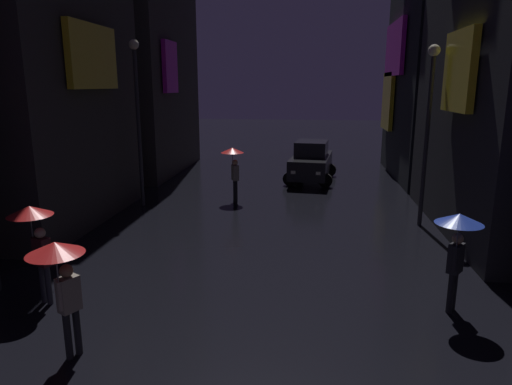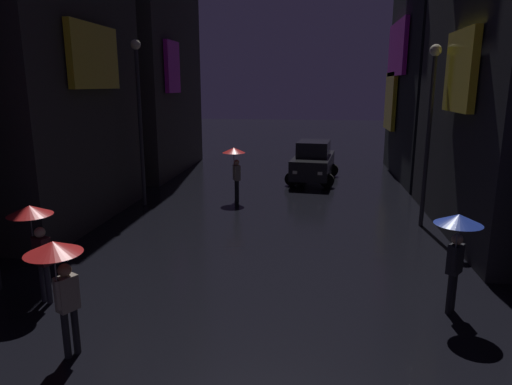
{
  "view_description": "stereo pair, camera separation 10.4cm",
  "coord_description": "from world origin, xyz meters",
  "px_view_note": "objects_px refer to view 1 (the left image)",
  "views": [
    {
      "loc": [
        1.36,
        -1.52,
        4.52
      ],
      "look_at": [
        0.0,
        9.74,
        1.84
      ],
      "focal_mm": 32.0,
      "sensor_mm": 36.0,
      "label": 1
    },
    {
      "loc": [
        1.46,
        -1.5,
        4.52
      ],
      "look_at": [
        0.0,
        9.74,
        1.84
      ],
      "focal_mm": 32.0,
      "sensor_mm": 36.0,
      "label": 2
    }
  ],
  "objects_px": {
    "pedestrian_far_right_red": "(34,227)",
    "streetlamp_left_far": "(137,106)",
    "pedestrian_midstreet_left_blue": "(458,235)",
    "pedestrian_near_crossing_red": "(60,267)",
    "pedestrian_midstreet_centre_red": "(233,159)",
    "streetlamp_right_far": "(429,116)",
    "car_distant": "(311,162)"
  },
  "relations": [
    {
      "from": "pedestrian_midstreet_left_blue",
      "to": "pedestrian_far_right_red",
      "type": "xyz_separation_m",
      "value": [
        -8.48,
        -0.52,
        0.0
      ]
    },
    {
      "from": "pedestrian_far_right_red",
      "to": "streetlamp_right_far",
      "type": "relative_size",
      "value": 0.37
    },
    {
      "from": "streetlamp_left_far",
      "to": "pedestrian_midstreet_centre_red",
      "type": "bearing_deg",
      "value": 19.0
    },
    {
      "from": "pedestrian_near_crossing_red",
      "to": "car_distant",
      "type": "xyz_separation_m",
      "value": [
        3.98,
        15.38,
        -0.74
      ]
    },
    {
      "from": "pedestrian_far_right_red",
      "to": "car_distant",
      "type": "bearing_deg",
      "value": 67.27
    },
    {
      "from": "pedestrian_midstreet_left_blue",
      "to": "pedestrian_far_right_red",
      "type": "height_order",
      "value": "same"
    },
    {
      "from": "pedestrian_far_right_red",
      "to": "streetlamp_right_far",
      "type": "distance_m",
      "value": 11.54
    },
    {
      "from": "pedestrian_far_right_red",
      "to": "car_distant",
      "type": "relative_size",
      "value": 0.49
    },
    {
      "from": "pedestrian_near_crossing_red",
      "to": "streetlamp_right_far",
      "type": "distance_m",
      "value": 11.61
    },
    {
      "from": "streetlamp_left_far",
      "to": "streetlamp_right_far",
      "type": "height_order",
      "value": "streetlamp_left_far"
    },
    {
      "from": "pedestrian_near_crossing_red",
      "to": "streetlamp_right_far",
      "type": "xyz_separation_m",
      "value": [
        7.58,
        8.58,
        1.89
      ]
    },
    {
      "from": "streetlamp_left_far",
      "to": "streetlamp_right_far",
      "type": "xyz_separation_m",
      "value": [
        10.0,
        -1.37,
        -0.21
      ]
    },
    {
      "from": "pedestrian_near_crossing_red",
      "to": "car_distant",
      "type": "relative_size",
      "value": 0.49
    },
    {
      "from": "pedestrian_near_crossing_red",
      "to": "streetlamp_left_far",
      "type": "height_order",
      "value": "streetlamp_left_far"
    },
    {
      "from": "pedestrian_near_crossing_red",
      "to": "pedestrian_midstreet_centre_red",
      "type": "relative_size",
      "value": 1.0
    },
    {
      "from": "pedestrian_near_crossing_red",
      "to": "pedestrian_midstreet_centre_red",
      "type": "height_order",
      "value": "same"
    },
    {
      "from": "pedestrian_midstreet_left_blue",
      "to": "car_distant",
      "type": "bearing_deg",
      "value": 102.41
    },
    {
      "from": "pedestrian_midstreet_left_blue",
      "to": "pedestrian_midstreet_centre_red",
      "type": "height_order",
      "value": "same"
    },
    {
      "from": "pedestrian_midstreet_centre_red",
      "to": "streetlamp_right_far",
      "type": "distance_m",
      "value": 7.36
    },
    {
      "from": "pedestrian_midstreet_left_blue",
      "to": "streetlamp_left_far",
      "type": "bearing_deg",
      "value": 140.93
    },
    {
      "from": "pedestrian_near_crossing_red",
      "to": "pedestrian_far_right_red",
      "type": "relative_size",
      "value": 1.0
    },
    {
      "from": "pedestrian_near_crossing_red",
      "to": "pedestrian_far_right_red",
      "type": "distance_m",
      "value": 2.54
    },
    {
      "from": "streetlamp_right_far",
      "to": "pedestrian_near_crossing_red",
      "type": "bearing_deg",
      "value": -131.46
    },
    {
      "from": "streetlamp_right_far",
      "to": "pedestrian_midstreet_left_blue",
      "type": "bearing_deg",
      "value": -96.98
    },
    {
      "from": "pedestrian_midstreet_left_blue",
      "to": "pedestrian_midstreet_centre_red",
      "type": "relative_size",
      "value": 1.0
    },
    {
      "from": "pedestrian_midstreet_left_blue",
      "to": "car_distant",
      "type": "relative_size",
      "value": 0.49
    },
    {
      "from": "pedestrian_midstreet_left_blue",
      "to": "pedestrian_near_crossing_red",
      "type": "bearing_deg",
      "value": -160.32
    },
    {
      "from": "pedestrian_midstreet_left_blue",
      "to": "pedestrian_near_crossing_red",
      "type": "xyz_separation_m",
      "value": [
        -6.83,
        -2.44,
        0.0
      ]
    },
    {
      "from": "pedestrian_far_right_red",
      "to": "streetlamp_left_far",
      "type": "height_order",
      "value": "streetlamp_left_far"
    },
    {
      "from": "pedestrian_midstreet_left_blue",
      "to": "streetlamp_right_far",
      "type": "height_order",
      "value": "streetlamp_right_far"
    },
    {
      "from": "streetlamp_left_far",
      "to": "streetlamp_right_far",
      "type": "relative_size",
      "value": 1.07
    },
    {
      "from": "pedestrian_near_crossing_red",
      "to": "pedestrian_midstreet_left_blue",
      "type": "bearing_deg",
      "value": 19.68
    }
  ]
}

